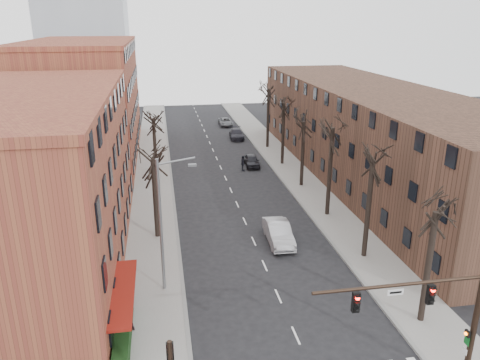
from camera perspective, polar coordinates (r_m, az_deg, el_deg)
name	(u,v)px	position (r m, az deg, el deg)	size (l,w,h in m)	color
sidewalk_left	(153,173)	(54.84, -10.54, 0.84)	(4.00, 90.00, 0.15)	gray
sidewalk_right	(287,166)	(56.81, 5.80, 1.71)	(4.00, 90.00, 0.15)	gray
building_left_near	(29,187)	(35.18, -24.33, -0.75)	(12.00, 26.00, 12.00)	brown
building_left_far	(85,102)	(62.65, -18.32, 9.00)	(12.00, 28.00, 14.00)	brown
building_right	(371,133)	(53.77, 15.69, 5.54)	(12.00, 50.00, 10.00)	#4F3124
awning_left	(127,331)	(28.79, -13.59, -17.49)	(1.20, 7.00, 0.15)	maroon
hedge	(123,333)	(27.62, -14.03, -17.64)	(0.80, 6.00, 1.00)	#183813
tree_right_a	(420,321)	(30.71, 21.10, -15.78)	(5.20, 5.20, 10.00)	black
tree_right_b	(364,257)	(36.69, 14.83, -9.07)	(5.20, 5.20, 10.80)	black
tree_right_c	(327,215)	(43.33, 10.54, -4.25)	(5.20, 5.20, 11.60)	black
tree_right_d	(301,186)	(50.36, 7.46, -0.73)	(5.20, 5.20, 10.00)	black
tree_right_e	(282,164)	(57.65, 5.15, 1.92)	(5.20, 5.20, 10.80)	black
tree_right_f	(267,148)	(65.10, 3.36, 3.96)	(5.20, 5.20, 11.60)	black
tree_left_a	(158,237)	(39.03, -10.00, -6.92)	(5.20, 5.20, 9.50)	black
tree_left_b	(157,176)	(53.90, -10.11, 0.47)	(5.20, 5.20, 9.50)	black
signal_mast_arm	(447,311)	(23.87, 23.93, -14.35)	(8.14, 0.30, 7.20)	black
streetlight	(163,220)	(29.66, -9.35, -4.83)	(2.45, 0.22, 9.03)	slate
silver_sedan	(278,233)	(37.45, 4.71, -6.43)	(1.75, 5.01, 1.65)	#A5A6AB
parked_car_near	(252,161)	(56.58, 1.45, 2.39)	(1.63, 4.05, 1.38)	black
parked_car_mid	(236,134)	(69.89, -0.43, 5.65)	(1.99, 4.90, 1.42)	black
parked_car_far	(225,122)	(78.77, -1.78, 7.10)	(2.07, 4.49, 1.25)	slate
pedestrian_b	(126,318)	(28.03, -13.69, -15.98)	(0.88, 0.68, 1.81)	black
pedestrian_crossing	(243,163)	(54.66, 0.35, 2.05)	(1.08, 0.45, 1.85)	black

